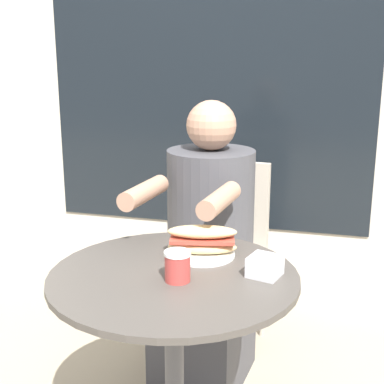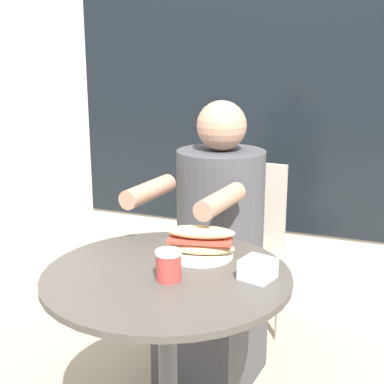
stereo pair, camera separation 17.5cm
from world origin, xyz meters
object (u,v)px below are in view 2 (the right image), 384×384
object	(u,v)px
diner_chair	(242,238)
seated_diner	(216,266)
sandwich_on_plate	(200,242)
cafe_table	(167,329)
drink_cup	(169,265)

from	to	relation	value
diner_chair	seated_diner	distance (m)	0.35
seated_diner	sandwich_on_plate	world-z (taller)	seated_diner
cafe_table	seated_diner	distance (m)	0.57
cafe_table	diner_chair	distance (m)	0.92
cafe_table	drink_cup	world-z (taller)	drink_cup
sandwich_on_plate	cafe_table	bearing A→B (deg)	-105.66
diner_chair	sandwich_on_plate	bearing A→B (deg)	100.87
diner_chair	drink_cup	world-z (taller)	diner_chair
cafe_table	sandwich_on_plate	world-z (taller)	sandwich_on_plate
diner_chair	drink_cup	size ratio (longest dim) A/B	9.62
cafe_table	sandwich_on_plate	bearing A→B (deg)	74.34
seated_diner	drink_cup	world-z (taller)	seated_diner
diner_chair	drink_cup	xyz separation A→B (m)	(0.05, -0.96, 0.24)
cafe_table	drink_cup	size ratio (longest dim) A/B	8.37
diner_chair	seated_diner	bearing A→B (deg)	93.67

